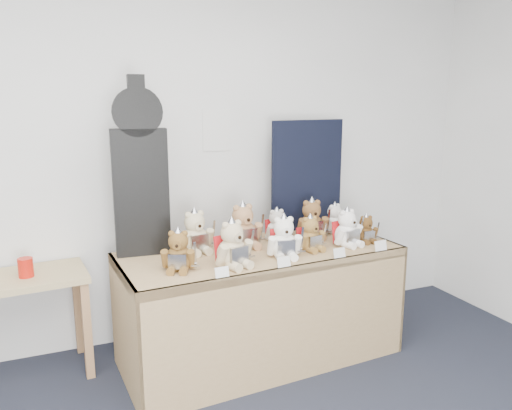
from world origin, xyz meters
name	(u,v)px	position (x,y,z in m)	size (l,w,h in m)	color
room_shell	(217,130)	(0.87, 2.49, 1.51)	(6.00, 6.00, 6.00)	silver
display_table	(266,277)	(0.98, 1.83, 0.60)	(1.88, 0.88, 0.76)	#98784D
side_table	(17,296)	(-0.52, 2.23, 0.55)	(0.85, 0.52, 0.68)	tan
guitar_case	(140,169)	(0.25, 2.12, 1.31)	(0.34, 0.12, 1.12)	black
navy_board	(307,175)	(1.51, 2.28, 1.17)	(0.62, 0.02, 0.82)	black
red_cup	(26,268)	(-0.45, 2.20, 0.74)	(0.09, 0.09, 0.12)	red
teddy_front_far_left	(179,252)	(0.38, 1.72, 0.87)	(0.22, 0.21, 0.27)	brown
teddy_front_left	(233,246)	(0.69, 1.67, 0.89)	(0.27, 0.24, 0.32)	beige
teddy_front_centre	(284,239)	(1.05, 1.72, 0.88)	(0.24, 0.22, 0.30)	white
teddy_front_right	(310,235)	(1.27, 1.78, 0.86)	(0.22, 0.19, 0.26)	olive
teddy_front_far_right	(347,229)	(1.55, 1.78, 0.87)	(0.24, 0.21, 0.29)	white
teddy_front_end	(366,230)	(1.71, 1.80, 0.85)	(0.18, 0.15, 0.22)	brown
teddy_back_left	(195,234)	(0.56, 2.02, 0.89)	(0.26, 0.22, 0.31)	beige
teddy_back_centre_left	(243,228)	(0.89, 2.01, 0.90)	(0.28, 0.23, 0.34)	#AB7D55
teddy_back_centre_right	(277,226)	(1.17, 2.08, 0.86)	(0.21, 0.18, 0.25)	silver
teddy_back_right	(312,220)	(1.43, 2.05, 0.89)	(0.26, 0.22, 0.31)	brown
teddy_back_end	(335,220)	(1.65, 2.09, 0.86)	(0.21, 0.19, 0.25)	white
entry_card_a	(222,272)	(0.57, 1.51, 0.79)	(0.08, 0.00, 0.06)	silver
entry_card_b	(284,262)	(0.96, 1.54, 0.80)	(0.09, 0.00, 0.06)	silver
entry_card_c	(339,253)	(1.36, 1.56, 0.79)	(0.08, 0.00, 0.06)	silver
entry_card_d	(381,246)	(1.69, 1.59, 0.80)	(0.09, 0.00, 0.07)	silver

